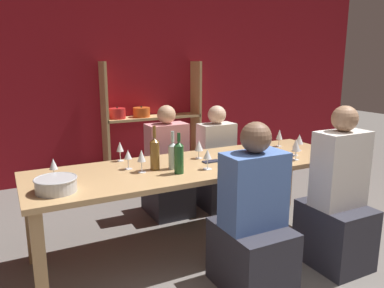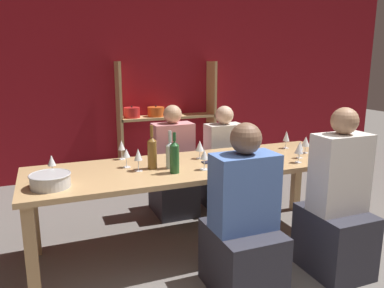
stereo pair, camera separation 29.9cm
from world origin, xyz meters
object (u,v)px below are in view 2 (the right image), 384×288
object	(u,v)px
shelf_unit	(167,130)
wine_glass_red_b	(300,146)
wine_glass_red_c	(299,149)
cell_phone	(211,162)
wine_bottle_green	(152,152)
dining_table	(196,173)
person_far_a	(173,175)
person_near_b	(243,233)
wine_bottle_dark	(170,154)
wine_glass_empty_b	(286,137)
wine_glass_empty_d	(306,142)
person_far_b	(223,171)
mixing_bowl	(50,180)
wine_glass_empty_c	(52,161)
wine_glass_white_a	(204,155)
wine_glass_empty_e	(200,146)
wine_bottle_amber	(174,156)
wine_glass_white_b	(138,155)
wine_glass_empty_a	(126,154)
person_near_a	(336,214)
wine_glass_red_a	(121,146)

from	to	relation	value
shelf_unit	wine_glass_red_b	xyz separation A→B (m)	(0.47, -2.39, 0.23)
wine_glass_red_c	cell_phone	world-z (taller)	wine_glass_red_c
wine_bottle_green	wine_glass_red_b	xyz separation A→B (m)	(1.32, -0.16, -0.03)
dining_table	person_far_a	size ratio (longest dim) A/B	2.41
shelf_unit	person_near_b	world-z (taller)	shelf_unit
wine_glass_red_b	person_near_b	world-z (taller)	person_near_b
wine_bottle_dark	wine_glass_empty_b	bearing A→B (deg)	10.69
wine_glass_empty_d	person_far_b	distance (m)	1.00
dining_table	wine_glass_empty_d	world-z (taller)	wine_glass_empty_d
mixing_bowl	wine_glass_empty_c	world-z (taller)	wine_glass_empty_c
wine_glass_white_a	person_far_a	world-z (taller)	person_far_a
wine_glass_empty_e	wine_bottle_dark	bearing A→B (deg)	-150.67
wine_glass_red_c	wine_glass_empty_e	size ratio (longest dim) A/B	1.04
cell_phone	wine_bottle_dark	bearing A→B (deg)	-174.87
dining_table	wine_glass_empty_c	world-z (taller)	wine_glass_empty_c
person_near_b	wine_bottle_amber	bearing A→B (deg)	118.35
wine_glass_white_a	wine_glass_white_b	size ratio (longest dim) A/B	0.90
wine_bottle_dark	person_far_b	distance (m)	1.24
wine_glass_red_c	person_far_b	distance (m)	1.13
wine_bottle_amber	person_far_a	size ratio (longest dim) A/B	0.27
wine_bottle_dark	wine_glass_empty_e	world-z (taller)	wine_bottle_dark
wine_glass_white_b	wine_glass_empty_d	xyz separation A→B (m)	(1.60, -0.01, -0.02)
wine_glass_empty_b	wine_glass_red_c	distance (m)	0.54
wine_glass_red_c	person_far_b	xyz separation A→B (m)	(-0.20, 1.01, -0.46)
wine_glass_white_a	person_near_b	world-z (taller)	person_near_b
wine_glass_empty_b	wine_glass_empty_d	distance (m)	0.24
wine_glass_empty_a	wine_glass_empty_c	xyz separation A→B (m)	(-0.57, -0.05, 0.01)
wine_bottle_amber	wine_glass_empty_c	xyz separation A→B (m)	(-0.88, 0.24, -0.01)
person_far_b	wine_bottle_dark	bearing A→B (deg)	41.51
shelf_unit	wine_bottle_amber	bearing A→B (deg)	-106.59
wine_bottle_dark	person_far_b	bearing A→B (deg)	41.51
wine_glass_empty_b	person_near_a	size ratio (longest dim) A/B	0.14
wine_bottle_dark	person_far_a	world-z (taller)	person_far_a
wine_glass_empty_c	person_near_a	world-z (taller)	person_near_a
wine_bottle_green	person_near_b	bearing A→B (deg)	-59.78
person_far_b	wine_glass_white_a	bearing A→B (deg)	55.35
wine_glass_white_a	wine_glass_white_b	xyz separation A→B (m)	(-0.50, 0.16, 0.01)
person_far_b	wine_bottle_green	bearing A→B (deg)	35.82
mixing_bowl	wine_bottle_green	bearing A→B (deg)	13.29
wine_glass_empty_a	person_near_b	xyz separation A→B (m)	(0.62, -0.85, -0.42)
mixing_bowl	person_far_a	size ratio (longest dim) A/B	0.24
wine_glass_empty_a	wine_glass_empty_c	distance (m)	0.57
wine_glass_empty_d	cell_phone	distance (m)	0.97
wine_glass_empty_d	wine_bottle_amber	bearing A→B (deg)	-173.83
wine_bottle_dark	wine_glass_red_b	distance (m)	1.19
wine_glass_empty_c	wine_glass_empty_d	distance (m)	2.24
wine_bottle_green	wine_bottle_dark	bearing A→B (deg)	-17.01
wine_glass_empty_c	wine_glass_empty_d	size ratio (longest dim) A/B	1.04
wine_glass_red_a	wine_bottle_dark	bearing A→B (deg)	-53.96
wine_glass_empty_a	dining_table	bearing A→B (deg)	-10.59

